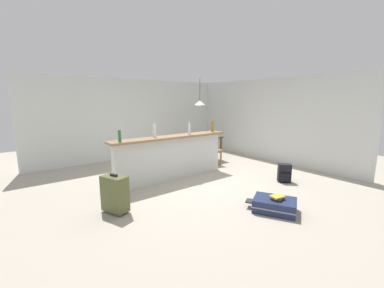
{
  "coord_description": "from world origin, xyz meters",
  "views": [
    {
      "loc": [
        -3.46,
        -4.4,
        1.86
      ],
      "look_at": [
        0.18,
        0.33,
        0.78
      ],
      "focal_mm": 22.89,
      "sensor_mm": 36.0,
      "label": 1
    }
  ],
  "objects_px": {
    "bottle_clear": "(189,129)",
    "suitcase_flat_navy": "(274,205)",
    "bottle_green": "(120,136)",
    "dining_chair_near_partition": "(211,147)",
    "book_stack": "(278,198)",
    "dining_table": "(202,140)",
    "bottle_amber": "(212,126)",
    "backpack_black": "(284,173)",
    "pendant_lamp": "(200,103)",
    "bottle_white": "(154,131)",
    "suitcase_upright_olive": "(115,194)"
  },
  "relations": [
    {
      "from": "bottle_amber",
      "to": "backpack_black",
      "type": "bearing_deg",
      "value": -68.37
    },
    {
      "from": "bottle_green",
      "to": "pendant_lamp",
      "type": "relative_size",
      "value": 0.28
    },
    {
      "from": "backpack_black",
      "to": "bottle_white",
      "type": "bearing_deg",
      "value": 142.16
    },
    {
      "from": "dining_table",
      "to": "dining_chair_near_partition",
      "type": "xyz_separation_m",
      "value": [
        -0.09,
        -0.53,
        -0.13
      ]
    },
    {
      "from": "bottle_clear",
      "to": "dining_table",
      "type": "xyz_separation_m",
      "value": [
        1.32,
        1.09,
        -0.53
      ]
    },
    {
      "from": "bottle_amber",
      "to": "dining_chair_near_partition",
      "type": "bearing_deg",
      "value": 49.11
    },
    {
      "from": "suitcase_flat_navy",
      "to": "book_stack",
      "type": "xyz_separation_m",
      "value": [
        0.02,
        -0.04,
        0.14
      ]
    },
    {
      "from": "bottle_white",
      "to": "suitcase_flat_navy",
      "type": "relative_size",
      "value": 0.34
    },
    {
      "from": "bottle_clear",
      "to": "suitcase_flat_navy",
      "type": "bearing_deg",
      "value": -90.53
    },
    {
      "from": "dining_table",
      "to": "suitcase_upright_olive",
      "type": "bearing_deg",
      "value": -151.2
    },
    {
      "from": "bottle_green",
      "to": "backpack_black",
      "type": "bearing_deg",
      "value": -28.14
    },
    {
      "from": "book_stack",
      "to": "bottle_clear",
      "type": "bearing_deg",
      "value": 89.95
    },
    {
      "from": "suitcase_upright_olive",
      "to": "bottle_green",
      "type": "bearing_deg",
      "value": 61.78
    },
    {
      "from": "book_stack",
      "to": "dining_table",
      "type": "bearing_deg",
      "value": 69.66
    },
    {
      "from": "bottle_white",
      "to": "bottle_amber",
      "type": "distance_m",
      "value": 1.66
    },
    {
      "from": "bottle_white",
      "to": "dining_table",
      "type": "relative_size",
      "value": 0.27
    },
    {
      "from": "bottle_green",
      "to": "dining_chair_near_partition",
      "type": "bearing_deg",
      "value": 10.13
    },
    {
      "from": "pendant_lamp",
      "to": "suitcase_upright_olive",
      "type": "bearing_deg",
      "value": -150.07
    },
    {
      "from": "bottle_amber",
      "to": "suitcase_upright_olive",
      "type": "xyz_separation_m",
      "value": [
        -2.96,
        -0.88,
        -0.86
      ]
    },
    {
      "from": "dining_table",
      "to": "book_stack",
      "type": "xyz_separation_m",
      "value": [
        -1.32,
        -3.55,
        -0.4
      ]
    },
    {
      "from": "bottle_green",
      "to": "backpack_black",
      "type": "relative_size",
      "value": 0.55
    },
    {
      "from": "pendant_lamp",
      "to": "bottle_green",
      "type": "bearing_deg",
      "value": -159.37
    },
    {
      "from": "backpack_black",
      "to": "bottle_clear",
      "type": "bearing_deg",
      "value": 131.56
    },
    {
      "from": "bottle_clear",
      "to": "dining_table",
      "type": "distance_m",
      "value": 1.79
    },
    {
      "from": "backpack_black",
      "to": "dining_table",
      "type": "bearing_deg",
      "value": 93.34
    },
    {
      "from": "bottle_white",
      "to": "book_stack",
      "type": "bearing_deg",
      "value": -71.78
    },
    {
      "from": "bottle_clear",
      "to": "pendant_lamp",
      "type": "height_order",
      "value": "pendant_lamp"
    },
    {
      "from": "bottle_clear",
      "to": "bottle_amber",
      "type": "xyz_separation_m",
      "value": [
        0.79,
        0.06,
        0.01
      ]
    },
    {
      "from": "bottle_white",
      "to": "backpack_black",
      "type": "distance_m",
      "value": 3.12
    },
    {
      "from": "suitcase_flat_navy",
      "to": "bottle_amber",
      "type": "bearing_deg",
      "value": 71.79
    },
    {
      "from": "bottle_green",
      "to": "suitcase_flat_navy",
      "type": "relative_size",
      "value": 0.26
    },
    {
      "from": "suitcase_flat_navy",
      "to": "backpack_black",
      "type": "xyz_separation_m",
      "value": [
        1.5,
        0.76,
        0.09
      ]
    },
    {
      "from": "bottle_green",
      "to": "backpack_black",
      "type": "height_order",
      "value": "bottle_green"
    },
    {
      "from": "bottle_clear",
      "to": "book_stack",
      "type": "distance_m",
      "value": 2.63
    },
    {
      "from": "dining_table",
      "to": "backpack_black",
      "type": "height_order",
      "value": "dining_table"
    },
    {
      "from": "pendant_lamp",
      "to": "book_stack",
      "type": "relative_size",
      "value": 3.33
    },
    {
      "from": "bottle_green",
      "to": "bottle_white",
      "type": "height_order",
      "value": "bottle_white"
    },
    {
      "from": "bottle_clear",
      "to": "pendant_lamp",
      "type": "bearing_deg",
      "value": 42.37
    },
    {
      "from": "bottle_green",
      "to": "suitcase_flat_navy",
      "type": "bearing_deg",
      "value": -55.62
    },
    {
      "from": "dining_table",
      "to": "dining_chair_near_partition",
      "type": "distance_m",
      "value": 0.55
    },
    {
      "from": "bottle_white",
      "to": "bottle_clear",
      "type": "relative_size",
      "value": 1.04
    },
    {
      "from": "backpack_black",
      "to": "bottle_green",
      "type": "bearing_deg",
      "value": 151.86
    },
    {
      "from": "bottle_white",
      "to": "book_stack",
      "type": "relative_size",
      "value": 1.18
    },
    {
      "from": "backpack_black",
      "to": "suitcase_flat_navy",
      "type": "bearing_deg",
      "value": -153.18
    },
    {
      "from": "dining_chair_near_partition",
      "to": "book_stack",
      "type": "distance_m",
      "value": 3.27
    },
    {
      "from": "dining_chair_near_partition",
      "to": "bottle_green",
      "type": "bearing_deg",
      "value": -169.87
    },
    {
      "from": "bottle_amber",
      "to": "suitcase_flat_navy",
      "type": "relative_size",
      "value": 0.33
    },
    {
      "from": "bottle_green",
      "to": "backpack_black",
      "type": "xyz_separation_m",
      "value": [
        3.18,
        -1.7,
        -0.95
      ]
    },
    {
      "from": "suitcase_upright_olive",
      "to": "dining_table",
      "type": "bearing_deg",
      "value": 28.8
    },
    {
      "from": "bottle_white",
      "to": "suitcase_flat_navy",
      "type": "xyz_separation_m",
      "value": [
        0.84,
        -2.57,
        -1.08
      ]
    }
  ]
}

